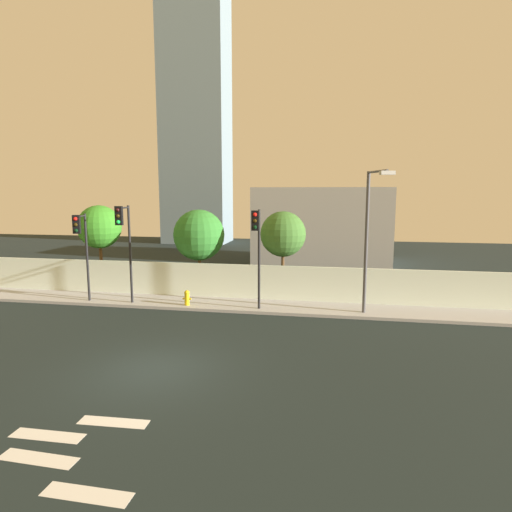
% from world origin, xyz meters
% --- Properties ---
extents(ground_plane, '(80.00, 80.00, 0.00)m').
position_xyz_m(ground_plane, '(0.00, 0.00, 0.00)').
color(ground_plane, black).
extents(sidewalk, '(36.00, 2.40, 0.15)m').
position_xyz_m(sidewalk, '(0.00, 8.20, 0.07)').
color(sidewalk, '#A5A5A5').
rests_on(sidewalk, ground).
extents(perimeter_wall, '(36.00, 0.18, 1.80)m').
position_xyz_m(perimeter_wall, '(0.00, 9.49, 1.05)').
color(perimeter_wall, silver).
rests_on(perimeter_wall, sidewalk).
extents(crosswalk_marking, '(3.87, 3.04, 0.01)m').
position_xyz_m(crosswalk_marking, '(0.00, -4.53, 0.00)').
color(crosswalk_marking, silver).
rests_on(crosswalk_marking, ground).
extents(traffic_light_left, '(0.34, 1.41, 4.80)m').
position_xyz_m(traffic_light_left, '(2.21, 6.93, 3.65)').
color(traffic_light_left, black).
rests_on(traffic_light_left, sidewalk).
extents(traffic_light_center, '(0.35, 1.41, 4.96)m').
position_xyz_m(traffic_light_center, '(-4.38, 6.94, 3.75)').
color(traffic_light_center, black).
rests_on(traffic_light_center, sidewalk).
extents(traffic_light_right, '(0.55, 1.50, 4.52)m').
position_xyz_m(traffic_light_right, '(-6.64, 6.86, 3.47)').
color(traffic_light_right, black).
rests_on(traffic_light_right, sidewalk).
extents(street_lamp_curbside, '(0.99, 2.22, 6.54)m').
position_xyz_m(street_lamp_curbside, '(7.27, 7.44, 4.07)').
color(street_lamp_curbside, '#4C4C51').
rests_on(street_lamp_curbside, sidewalk).
extents(fire_hydrant, '(0.44, 0.26, 0.76)m').
position_xyz_m(fire_hydrant, '(-1.46, 7.52, 0.56)').
color(fire_hydrant, gold).
rests_on(fire_hydrant, sidewalk).
extents(roadside_tree_leftmost, '(2.53, 2.53, 5.01)m').
position_xyz_m(roadside_tree_leftmost, '(-7.82, 10.63, 3.73)').
color(roadside_tree_leftmost, brown).
rests_on(roadside_tree_leftmost, ground).
extents(roadside_tree_midleft, '(2.87, 2.87, 4.80)m').
position_xyz_m(roadside_tree_midleft, '(-1.76, 10.63, 3.36)').
color(roadside_tree_midleft, brown).
rests_on(roadside_tree_midleft, ground).
extents(roadside_tree_midright, '(2.48, 2.48, 4.74)m').
position_xyz_m(roadside_tree_midright, '(2.99, 10.63, 3.49)').
color(roadside_tree_midright, brown).
rests_on(roadside_tree_midright, ground).
extents(low_building_distant, '(10.85, 6.00, 6.12)m').
position_xyz_m(low_building_distant, '(4.68, 23.49, 3.06)').
color(low_building_distant, '#A9A9A9').
rests_on(low_building_distant, ground).
extents(tower_on_skyline, '(7.18, 5.00, 32.67)m').
position_xyz_m(tower_on_skyline, '(-9.81, 35.49, 16.34)').
color(tower_on_skyline, slate).
rests_on(tower_on_skyline, ground).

